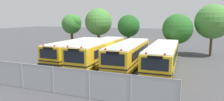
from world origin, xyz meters
TOP-DOWN VIEW (x-y plane):
  - ground_plane at (0.00, 0.00)m, footprint 160.00×160.00m
  - school_bus_0 at (-5.03, 0.21)m, footprint 2.52×9.86m
  - school_bus_1 at (-1.65, -0.18)m, footprint 2.65×11.11m
  - school_bus_2 at (1.71, -0.08)m, footprint 2.82×10.58m
  - school_bus_3 at (5.19, 0.21)m, footprint 2.74×11.50m
  - tree_0 at (-11.09, 9.47)m, footprint 3.43×3.31m
  - tree_1 at (-6.18, 9.15)m, footprint 4.33×4.27m
  - tree_2 at (-0.81, 8.19)m, footprint 3.21×3.21m
  - tree_3 at (6.08, 8.08)m, footprint 4.00×4.00m
  - tree_4 at (10.53, 9.64)m, footprint 4.71×4.55m
  - chainlink_fence at (-0.91, -9.31)m, footprint 16.48×0.07m
  - traffic_cone at (3.72, -8.43)m, footprint 0.41×0.41m

SIDE VIEW (x-z plane):
  - ground_plane at x=0.00m, z-range 0.00..0.00m
  - traffic_cone at x=3.72m, z-range 0.00..0.53m
  - chainlink_fence at x=-0.91m, z-range 0.04..1.93m
  - school_bus_3 at x=5.19m, z-range 0.07..2.64m
  - school_bus_0 at x=-5.03m, z-range 0.07..2.64m
  - school_bus_2 at x=1.71m, z-range 0.07..2.73m
  - school_bus_1 at x=-1.65m, z-range 0.07..2.82m
  - tree_3 at x=6.08m, z-range 0.85..6.51m
  - tree_2 at x=-0.81m, z-range 1.08..6.64m
  - tree_0 at x=-11.09m, z-range 1.28..7.02m
  - tree_1 at x=-6.18m, z-range 1.25..7.88m
  - tree_4 at x=10.53m, z-range 1.25..8.15m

